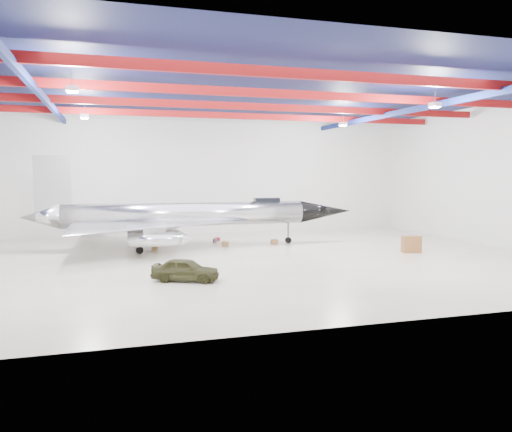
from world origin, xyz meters
name	(u,v)px	position (x,y,z in m)	size (l,w,h in m)	color
floor	(244,259)	(0.00, 0.00, 0.00)	(40.00, 40.00, 0.00)	#B7AB91
wall_back	(203,175)	(0.00, 15.00, 5.50)	(40.00, 40.00, 0.00)	silver
wall_right	(497,176)	(20.00, 0.00, 5.50)	(30.00, 30.00, 0.00)	silver
ceiling	(244,90)	(0.00, 0.00, 11.00)	(40.00, 40.00, 0.00)	#0A0F38
ceiling_structure	(244,101)	(0.00, 0.00, 10.32)	(39.50, 29.50, 1.08)	maroon
jet_aircraft	(186,218)	(-2.84, 6.53, 2.28)	(25.54, 14.95, 6.97)	silver
jeep	(185,270)	(-4.66, -5.46, 0.61)	(1.43, 3.57, 1.21)	#303118
desk	(411,244)	(12.29, -0.60, 0.60)	(1.31, 0.66, 1.20)	brown
crate_ply	(155,248)	(-5.31, 5.81, 0.16)	(0.45, 0.36, 0.31)	olive
toolbox_red	(217,239)	(0.18, 9.43, 0.14)	(0.40, 0.32, 0.28)	maroon
parts_bin	(274,242)	(4.17, 6.16, 0.19)	(0.54, 0.43, 0.38)	olive
crate_small	(156,245)	(-5.10, 7.68, 0.12)	(0.34, 0.27, 0.23)	#59595B
oil_barrel	(225,244)	(0.11, 6.12, 0.19)	(0.53, 0.42, 0.37)	olive
spares_box	(215,241)	(-0.24, 8.39, 0.17)	(0.37, 0.37, 0.33)	#59595B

